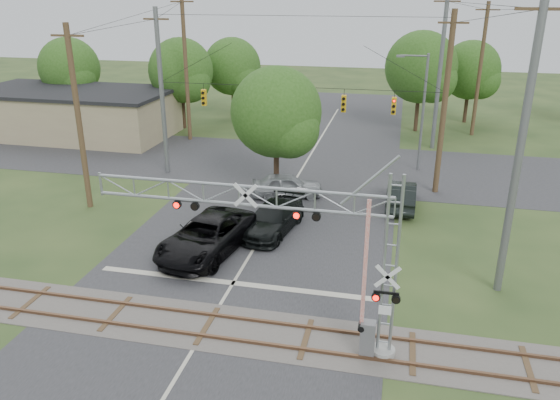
% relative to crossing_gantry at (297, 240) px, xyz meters
% --- Properties ---
extents(ground, '(160.00, 160.00, 0.00)m').
position_rel_crossing_gantry_xyz_m(ground, '(-3.67, -1.64, -4.39)').
color(ground, '#2A401D').
rests_on(ground, ground).
extents(road_main, '(14.00, 90.00, 0.02)m').
position_rel_crossing_gantry_xyz_m(road_main, '(-3.67, 8.36, -4.38)').
color(road_main, '#2B2B2E').
rests_on(road_main, ground).
extents(road_cross, '(90.00, 12.00, 0.02)m').
position_rel_crossing_gantry_xyz_m(road_cross, '(-3.67, 22.36, -4.38)').
color(road_cross, '#2B2B2E').
rests_on(road_cross, ground).
extents(railroad_track, '(90.00, 3.20, 0.17)m').
position_rel_crossing_gantry_xyz_m(railroad_track, '(-3.67, 0.36, -4.36)').
color(railroad_track, '#4F4944').
rests_on(railroad_track, ground).
extents(crossing_gantry, '(11.18, 0.90, 7.04)m').
position_rel_crossing_gantry_xyz_m(crossing_gantry, '(0.00, 0.00, 0.00)').
color(crossing_gantry, gray).
rests_on(crossing_gantry, ground).
extents(traffic_signal_span, '(19.34, 0.36, 11.50)m').
position_rel_crossing_gantry_xyz_m(traffic_signal_span, '(-2.74, 18.36, 1.34)').
color(traffic_signal_span, slate).
rests_on(traffic_signal_span, ground).
extents(pickup_black, '(4.18, 7.06, 1.84)m').
position_rel_crossing_gantry_xyz_m(pickup_black, '(-5.87, 6.60, -3.47)').
color(pickup_black, black).
rests_on(pickup_black, ground).
extents(car_dark, '(3.09, 5.75, 1.58)m').
position_rel_crossing_gantry_xyz_m(car_dark, '(-3.22, 9.84, -3.60)').
color(car_dark, black).
rests_on(car_dark, ground).
extents(sedan_silver, '(4.91, 3.14, 1.56)m').
position_rel_crossing_gantry_xyz_m(sedan_silver, '(-3.60, 15.28, -3.61)').
color(sedan_silver, '#919497').
rests_on(sedan_silver, ground).
extents(suv_dark, '(1.80, 4.91, 1.61)m').
position_rel_crossing_gantry_xyz_m(suv_dark, '(3.65, 15.07, -3.59)').
color(suv_dark, black).
rests_on(suv_dark, ground).
extents(commercial_building, '(17.93, 9.35, 4.16)m').
position_rel_crossing_gantry_xyz_m(commercial_building, '(-25.80, 26.65, -2.30)').
color(commercial_building, gray).
rests_on(commercial_building, ground).
extents(streetlight, '(2.25, 0.23, 8.44)m').
position_rel_crossing_gantry_xyz_m(streetlight, '(4.57, 22.89, 0.33)').
color(streetlight, slate).
rests_on(streetlight, ground).
extents(utility_poles, '(26.84, 29.04, 12.59)m').
position_rel_crossing_gantry_xyz_m(utility_poles, '(-1.02, 21.71, 1.71)').
color(utility_poles, '#493522').
rests_on(utility_poles, ground).
extents(treeline, '(57.48, 29.67, 9.18)m').
position_rel_crossing_gantry_xyz_m(treeline, '(-4.10, 32.99, 1.01)').
color(treeline, '#3B281B').
rests_on(treeline, ground).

